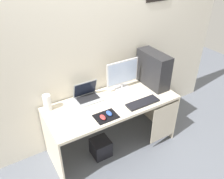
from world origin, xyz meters
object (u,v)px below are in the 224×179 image
at_px(keyboard, 143,103).
at_px(subwoofer, 101,147).
at_px(monitor, 122,75).
at_px(speaker, 47,103).
at_px(mouse_right, 103,117).
at_px(pc_tower, 153,69).
at_px(laptop, 87,96).
at_px(mouse_left, 109,113).

relative_size(keyboard, subwoofer, 1.81).
bearing_deg(keyboard, monitor, 93.42).
height_order(speaker, mouse_right, speaker).
bearing_deg(keyboard, subwoofer, 163.59).
xyz_separation_m(pc_tower, keyboard, (-0.38, -0.30, -0.22)).
xyz_separation_m(mouse_right, subwoofer, (0.04, 0.16, -0.63)).
bearing_deg(laptop, speaker, 176.46).
distance_m(laptop, mouse_left, 0.42).
height_order(monitor, mouse_right, monitor).
xyz_separation_m(mouse_left, mouse_right, (-0.10, -0.02, 0.00)).
bearing_deg(speaker, pc_tower, -6.96).
xyz_separation_m(keyboard, mouse_left, (-0.46, 0.02, 0.01)).
height_order(mouse_left, subwoofer, mouse_left).
bearing_deg(mouse_right, keyboard, 0.52).
bearing_deg(pc_tower, speaker, 173.04).
xyz_separation_m(pc_tower, mouse_left, (-0.84, -0.28, -0.21)).
distance_m(laptop, speaker, 0.49).
distance_m(laptop, keyboard, 0.69).
height_order(pc_tower, monitor, pc_tower).
xyz_separation_m(mouse_left, subwoofer, (-0.05, 0.13, -0.63)).
relative_size(laptop, speaker, 1.58).
bearing_deg(monitor, mouse_left, -137.30).
relative_size(pc_tower, laptop, 1.61).
height_order(pc_tower, mouse_right, pc_tower).
height_order(laptop, subwoofer, laptop).
distance_m(laptop, subwoofer, 0.71).
bearing_deg(keyboard, laptop, 140.23).
relative_size(mouse_left, mouse_right, 1.00).
height_order(monitor, laptop, monitor).
bearing_deg(monitor, pc_tower, -16.75).
relative_size(speaker, mouse_left, 2.04).
xyz_separation_m(monitor, subwoofer, (-0.49, -0.27, -0.81)).
distance_m(speaker, mouse_right, 0.66).
bearing_deg(mouse_left, monitor, 42.70).
xyz_separation_m(pc_tower, subwoofer, (-0.89, -0.15, -0.84)).
relative_size(laptop, subwoofer, 1.33).
distance_m(pc_tower, laptop, 0.94).
distance_m(monitor, speaker, 1.00).
height_order(monitor, keyboard, monitor).
bearing_deg(speaker, mouse_left, -38.94).
xyz_separation_m(pc_tower, mouse_right, (-0.93, -0.30, -0.21)).
height_order(speaker, subwoofer, speaker).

